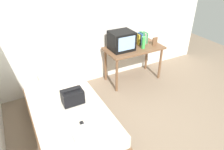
# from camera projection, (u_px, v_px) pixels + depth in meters

# --- Properties ---
(ground_plane) EXTENTS (8.00, 8.00, 0.00)m
(ground_plane) POSITION_uv_depth(u_px,v_px,m) (155.00, 138.00, 3.06)
(ground_plane) COLOR #84705B
(wall_back) EXTENTS (5.20, 0.10, 2.60)m
(wall_back) POSITION_uv_depth(u_px,v_px,m) (96.00, 18.00, 3.92)
(wall_back) COLOR silver
(wall_back) RESTS_ON ground
(bed) EXTENTS (1.00, 2.00, 0.50)m
(bed) POSITION_uv_depth(u_px,v_px,m) (68.00, 117.00, 3.10)
(bed) COLOR brown
(bed) RESTS_ON ground
(desk) EXTENTS (1.16, 0.60, 0.73)m
(desk) POSITION_uv_depth(u_px,v_px,m) (134.00, 52.00, 4.19)
(desk) COLOR brown
(desk) RESTS_ON ground
(tv) EXTENTS (0.44, 0.39, 0.36)m
(tv) POSITION_uv_depth(u_px,v_px,m) (122.00, 41.00, 3.96)
(tv) COLOR black
(tv) RESTS_ON desk
(water_bottle) EXTENTS (0.07, 0.07, 0.24)m
(water_bottle) POSITION_uv_depth(u_px,v_px,m) (143.00, 43.00, 4.04)
(water_bottle) COLOR green
(water_bottle) RESTS_ON desk
(book_row) EXTENTS (0.21, 0.16, 0.25)m
(book_row) POSITION_uv_depth(u_px,v_px,m) (142.00, 38.00, 4.25)
(book_row) COLOR gold
(book_row) RESTS_ON desk
(picture_frame) EXTENTS (0.11, 0.02, 0.16)m
(picture_frame) POSITION_uv_depth(u_px,v_px,m) (155.00, 41.00, 4.20)
(picture_frame) COLOR brown
(picture_frame) RESTS_ON desk
(pillow) EXTENTS (0.46, 0.29, 0.13)m
(pillow) POSITION_uv_depth(u_px,v_px,m) (52.00, 76.00, 3.51)
(pillow) COLOR silver
(pillow) RESTS_ON bed
(handbag) EXTENTS (0.30, 0.20, 0.23)m
(handbag) POSITION_uv_depth(u_px,v_px,m) (73.00, 97.00, 2.94)
(handbag) COLOR black
(handbag) RESTS_ON bed
(magazine) EXTENTS (0.21, 0.29, 0.01)m
(magazine) POSITION_uv_depth(u_px,v_px,m) (59.00, 122.00, 2.65)
(magazine) COLOR white
(magazine) RESTS_ON bed
(remote_dark) EXTENTS (0.04, 0.16, 0.02)m
(remote_dark) POSITION_uv_depth(u_px,v_px,m) (83.00, 126.00, 2.58)
(remote_dark) COLOR black
(remote_dark) RESTS_ON bed
(folded_towel) EXTENTS (0.28, 0.22, 0.06)m
(folded_towel) POSITION_uv_depth(u_px,v_px,m) (84.00, 133.00, 2.45)
(folded_towel) COLOR white
(folded_towel) RESTS_ON bed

